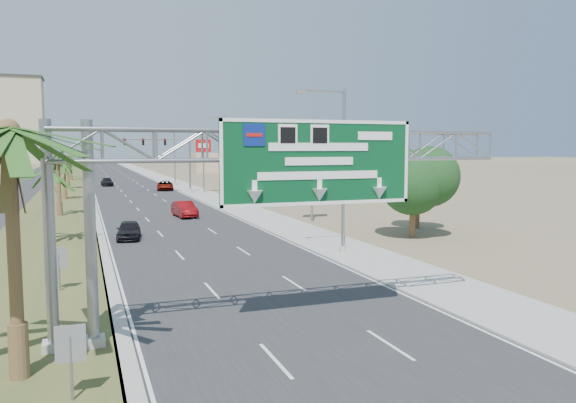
% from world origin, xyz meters
% --- Properties ---
extents(road, '(12.00, 300.00, 0.02)m').
position_xyz_m(road, '(0.00, 110.00, 0.01)').
color(road, '#28282B').
rests_on(road, ground).
extents(sidewalk_right, '(4.00, 300.00, 0.10)m').
position_xyz_m(sidewalk_right, '(8.50, 110.00, 0.05)').
color(sidewalk_right, '#9E9B93').
rests_on(sidewalk_right, ground).
extents(median_grass, '(7.00, 300.00, 0.12)m').
position_xyz_m(median_grass, '(-10.00, 110.00, 0.06)').
color(median_grass, '#475324').
rests_on(median_grass, ground).
extents(opposing_road, '(8.00, 300.00, 0.02)m').
position_xyz_m(opposing_road, '(-17.00, 110.00, 0.01)').
color(opposing_road, '#28282B').
rests_on(opposing_road, ground).
extents(sign_gantry, '(16.75, 1.24, 7.50)m').
position_xyz_m(sign_gantry, '(-1.06, 9.93, 6.06)').
color(sign_gantry, gray).
rests_on(sign_gantry, ground).
extents(palm_near, '(5.70, 5.70, 8.35)m').
position_xyz_m(palm_near, '(-9.20, 8.00, 6.93)').
color(palm_near, brown).
rests_on(palm_near, ground).
extents(palm_row_b, '(3.99, 3.99, 5.95)m').
position_xyz_m(palm_row_b, '(-9.50, 32.00, 4.90)').
color(palm_row_b, brown).
rests_on(palm_row_b, ground).
extents(palm_row_c, '(3.99, 3.99, 6.75)m').
position_xyz_m(palm_row_c, '(-9.50, 48.00, 5.66)').
color(palm_row_c, brown).
rests_on(palm_row_c, ground).
extents(palm_row_d, '(3.99, 3.99, 5.45)m').
position_xyz_m(palm_row_d, '(-9.50, 66.00, 4.42)').
color(palm_row_d, brown).
rests_on(palm_row_d, ground).
extents(palm_row_e, '(3.99, 3.99, 6.15)m').
position_xyz_m(palm_row_e, '(-9.50, 85.00, 5.09)').
color(palm_row_e, brown).
rests_on(palm_row_e, ground).
extents(palm_row_f, '(3.99, 3.99, 5.75)m').
position_xyz_m(palm_row_f, '(-9.50, 110.00, 4.71)').
color(palm_row_f, brown).
rests_on(palm_row_f, ground).
extents(streetlight_near, '(3.27, 0.44, 10.00)m').
position_xyz_m(streetlight_near, '(7.30, 22.00, 4.69)').
color(streetlight_near, gray).
rests_on(streetlight_near, ground).
extents(streetlight_mid, '(3.27, 0.44, 10.00)m').
position_xyz_m(streetlight_mid, '(7.30, 52.00, 4.69)').
color(streetlight_mid, gray).
rests_on(streetlight_mid, ground).
extents(streetlight_far, '(3.27, 0.44, 10.00)m').
position_xyz_m(streetlight_far, '(7.30, 88.00, 4.69)').
color(streetlight_far, gray).
rests_on(streetlight_far, ground).
extents(signal_mast, '(10.28, 0.71, 8.00)m').
position_xyz_m(signal_mast, '(5.17, 71.97, 4.85)').
color(signal_mast, gray).
rests_on(signal_mast, ground).
extents(store_building, '(18.00, 10.00, 4.00)m').
position_xyz_m(store_building, '(22.00, 66.00, 2.00)').
color(store_building, tan).
rests_on(store_building, ground).
extents(oak_near, '(4.50, 4.50, 6.80)m').
position_xyz_m(oak_near, '(15.00, 26.00, 4.53)').
color(oak_near, brown).
rests_on(oak_near, ground).
extents(oak_far, '(3.50, 3.50, 5.60)m').
position_xyz_m(oak_far, '(18.00, 30.00, 3.82)').
color(oak_far, brown).
rests_on(oak_far, ground).
extents(median_signback_a, '(0.75, 0.08, 2.08)m').
position_xyz_m(median_signback_a, '(-7.80, 6.00, 1.45)').
color(median_signback_a, gray).
rests_on(median_signback_a, ground).
extents(median_signback_b, '(0.75, 0.08, 2.08)m').
position_xyz_m(median_signback_b, '(-8.50, 18.00, 1.45)').
color(median_signback_b, gray).
rests_on(median_signback_b, ground).
extents(tower_distant, '(20.00, 16.00, 35.00)m').
position_xyz_m(tower_distant, '(-32.00, 250.00, 17.50)').
color(tower_distant, tan).
rests_on(tower_distant, ground).
extents(building_distant_right, '(20.00, 12.00, 5.00)m').
position_xyz_m(building_distant_right, '(30.00, 140.00, 2.50)').
color(building_distant_right, tan).
rests_on(building_distant_right, ground).
extents(car_left_lane, '(2.07, 4.07, 1.33)m').
position_xyz_m(car_left_lane, '(-4.42, 32.26, 0.66)').
color(car_left_lane, black).
rests_on(car_left_lane, ground).
extents(car_mid_lane, '(1.96, 4.62, 1.48)m').
position_xyz_m(car_mid_lane, '(1.50, 43.67, 0.74)').
color(car_mid_lane, maroon).
rests_on(car_mid_lane, ground).
extents(car_right_lane, '(2.98, 5.39, 1.43)m').
position_xyz_m(car_right_lane, '(4.41, 77.83, 0.71)').
color(car_right_lane, gray).
rests_on(car_right_lane, ground).
extents(car_far, '(2.04, 4.66, 1.33)m').
position_xyz_m(car_far, '(-3.52, 91.03, 0.67)').
color(car_far, black).
rests_on(car_far, ground).
extents(pole_sign_red_near, '(2.41, 0.42, 7.92)m').
position_xyz_m(pole_sign_red_near, '(11.52, 36.62, 6.13)').
color(pole_sign_red_near, gray).
rests_on(pole_sign_red_near, ground).
extents(pole_sign_blue, '(2.01, 0.77, 6.86)m').
position_xyz_m(pole_sign_blue, '(11.69, 63.74, 4.93)').
color(pole_sign_blue, gray).
rests_on(pole_sign_blue, ground).
extents(pole_sign_red_far, '(2.22, 0.57, 7.88)m').
position_xyz_m(pole_sign_red_far, '(9.00, 71.06, 6.20)').
color(pole_sign_red_far, gray).
rests_on(pole_sign_red_far, ground).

